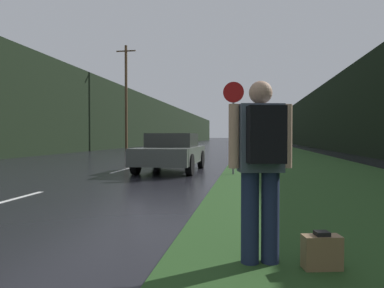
{
  "coord_description": "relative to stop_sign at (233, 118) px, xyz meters",
  "views": [
    {
      "loc": [
        4.69,
        0.52,
        1.27
      ],
      "look_at": [
        2.14,
        15.95,
        0.92
      ],
      "focal_mm": 32.0,
      "sensor_mm": 36.0,
      "label": 1
    }
  ],
  "objects": [
    {
      "name": "utility_pole_far",
      "position": [
        -10.45,
        18.24,
        2.99
      ],
      "size": [
        1.8,
        0.24,
        9.48
      ],
      "color": "#4C3823",
      "rests_on": "ground_plane"
    },
    {
      "name": "lane_stripe_c",
      "position": [
        -4.2,
        1.25,
        -1.88
      ],
      "size": [
        0.12,
        3.0,
        0.01
      ],
      "primitive_type": "cube",
      "color": "silver",
      "rests_on": "ground_plane"
    },
    {
      "name": "lane_stripe_f",
      "position": [
        -4.2,
        22.25,
        -1.88
      ],
      "size": [
        0.12,
        3.0,
        0.01
      ],
      "primitive_type": "cube",
      "color": "silver",
      "rests_on": "ground_plane"
    },
    {
      "name": "grass_verge",
      "position": [
        2.62,
        28.09,
        -1.87
      ],
      "size": [
        6.0,
        240.0,
        0.02
      ],
      "primitive_type": "cube",
      "color": "#26471E",
      "rests_on": "ground_plane"
    },
    {
      "name": "car_passing_near",
      "position": [
        -2.29,
        0.86,
        -1.17
      ],
      "size": [
        2.03,
        4.24,
        1.38
      ],
      "rotation": [
        0.0,
        0.0,
        3.14
      ],
      "color": "#4C514C",
      "rests_on": "ground_plane"
    },
    {
      "name": "suitcase",
      "position": [
        1.18,
        -8.03,
        -1.71
      ],
      "size": [
        0.38,
        0.23,
        0.38
      ],
      "rotation": [
        0.0,
        0.0,
        0.22
      ],
      "color": "olive",
      "rests_on": "ground_plane"
    },
    {
      "name": "treeline_far_side",
      "position": [
        -14.01,
        38.09,
        1.52
      ],
      "size": [
        2.0,
        140.0,
        6.8
      ],
      "primitive_type": "cube",
      "color": "black",
      "rests_on": "ground_plane"
    },
    {
      "name": "lane_stripe_e",
      "position": [
        -4.2,
        15.25,
        -1.88
      ],
      "size": [
        0.12,
        3.0,
        0.01
      ],
      "primitive_type": "cube",
      "color": "silver",
      "rests_on": "ground_plane"
    },
    {
      "name": "treeline_near_side",
      "position": [
        8.62,
        38.09,
        1.29
      ],
      "size": [
        2.0,
        140.0,
        6.34
      ],
      "primitive_type": "cube",
      "color": "black",
      "rests_on": "ground_plane"
    },
    {
      "name": "hitchhiker_with_backpack",
      "position": [
        0.62,
        -8.0,
        -0.84
      ],
      "size": [
        0.62,
        0.49,
        1.82
      ],
      "rotation": [
        0.0,
        0.0,
        0.22
      ],
      "color": "#1E2847",
      "rests_on": "ground_plane"
    },
    {
      "name": "stop_sign",
      "position": [
        0.0,
        0.0,
        0.0
      ],
      "size": [
        0.69,
        0.07,
        3.08
      ],
      "color": "slate",
      "rests_on": "ground_plane"
    },
    {
      "name": "lane_stripe_d",
      "position": [
        -4.2,
        8.25,
        -1.88
      ],
      "size": [
        0.12,
        3.0,
        0.01
      ],
      "primitive_type": "cube",
      "color": "silver",
      "rests_on": "ground_plane"
    }
  ]
}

